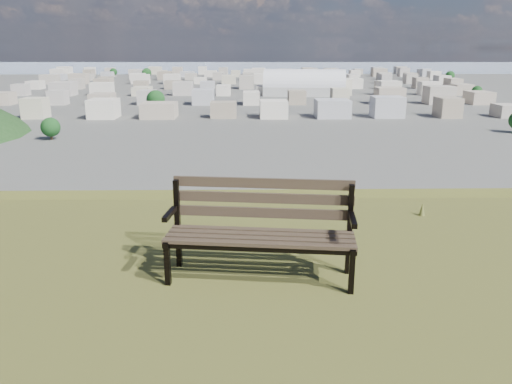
{
  "coord_description": "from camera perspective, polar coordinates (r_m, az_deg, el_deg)",
  "views": [
    {
      "loc": [
        0.07,
        -3.06,
        27.15
      ],
      "look_at": [
        0.19,
        3.34,
        25.3
      ],
      "focal_mm": 35.0,
      "sensor_mm": 36.0,
      "label": 1
    }
  ],
  "objects": [
    {
      "name": "city_blocks",
      "position": [
        398.21,
        -1.11,
        12.72
      ],
      "size": [
        395.0,
        361.0,
        7.0
      ],
      "color": "silver",
      "rests_on": "ground"
    },
    {
      "name": "arena",
      "position": [
        303.65,
        5.51,
        11.82
      ],
      "size": [
        49.53,
        25.29,
        20.09
      ],
      "rotation": [
        0.0,
        0.0,
        -0.11
      ],
      "color": "beige",
      "rests_on": "ground"
    },
    {
      "name": "park_bench",
      "position": [
        4.78,
        0.57,
        -3.72
      ],
      "size": [
        1.83,
        0.78,
        0.93
      ],
      "rotation": [
        0.0,
        0.0,
        -0.12
      ],
      "color": "#413625",
      "rests_on": "hilltop_mesa"
    },
    {
      "name": "bay_water",
      "position": [
        903.47,
        -1.11,
        14.4
      ],
      "size": [
        2400.0,
        700.0,
        0.12
      ],
      "primitive_type": "cube",
      "color": "#8395A7",
      "rests_on": "ground"
    },
    {
      "name": "far_hills",
      "position": [
        1407.31,
        -3.7,
        16.02
      ],
      "size": [
        2050.0,
        340.0,
        60.0
      ],
      "color": "#848EA4",
      "rests_on": "ground"
    },
    {
      "name": "city_trees",
      "position": [
        323.92,
        -5.88,
        12.09
      ],
      "size": [
        406.52,
        387.2,
        9.98
      ],
      "color": "#302418",
      "rests_on": "ground"
    }
  ]
}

